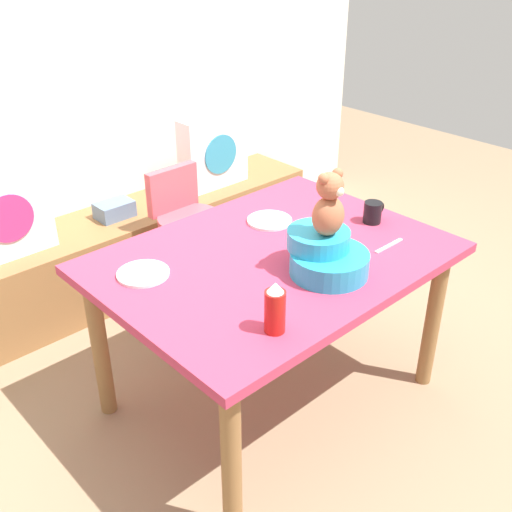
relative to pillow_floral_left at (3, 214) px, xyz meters
name	(u,v)px	position (x,y,z in m)	size (l,w,h in m)	color
ground_plane	(271,394)	(0.60, -1.24, -0.68)	(8.00, 8.00, 0.00)	#8C7256
back_wall	(68,55)	(0.60, 0.29, 0.62)	(4.40, 0.10, 2.60)	silver
window_bench	(119,253)	(0.60, 0.02, -0.45)	(2.60, 0.44, 0.46)	olive
pillow_floral_left	(3,214)	(0.00, 0.00, 0.00)	(0.44, 0.15, 0.44)	silver
pillow_floral_right	(213,151)	(1.30, 0.00, 0.00)	(0.44, 0.15, 0.44)	silver
book_stack	(114,210)	(0.60, 0.02, -0.18)	(0.20, 0.14, 0.09)	slate
dining_table	(273,274)	(0.60, -1.24, -0.03)	(1.37, 1.02, 0.74)	#B73351
highchair	(189,222)	(0.79, -0.42, -0.16)	(0.34, 0.45, 0.79)	#D84C59
infant_seat_teal	(326,255)	(0.65, -1.47, 0.13)	(0.30, 0.33, 0.16)	#2498C1
teddy_bear	(329,205)	(0.65, -1.47, 0.34)	(0.13, 0.12, 0.25)	#AB6040
ketchup_bottle	(275,308)	(0.24, -1.61, 0.15)	(0.07, 0.07, 0.18)	red
coffee_mug	(373,212)	(1.13, -1.33, 0.11)	(0.12, 0.08, 0.09)	black
dinner_plate_near	(143,274)	(0.12, -1.02, 0.07)	(0.20, 0.20, 0.01)	white
dinner_plate_far	(270,221)	(0.79, -1.02, 0.07)	(0.20, 0.20, 0.01)	white
table_fork	(389,246)	(0.99, -1.52, 0.06)	(0.02, 0.17, 0.01)	silver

